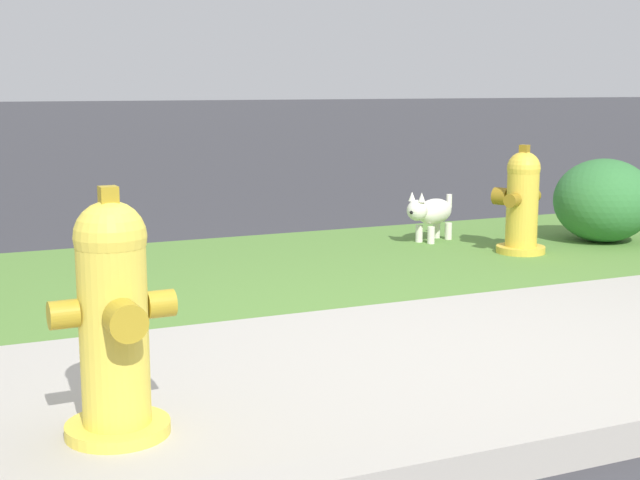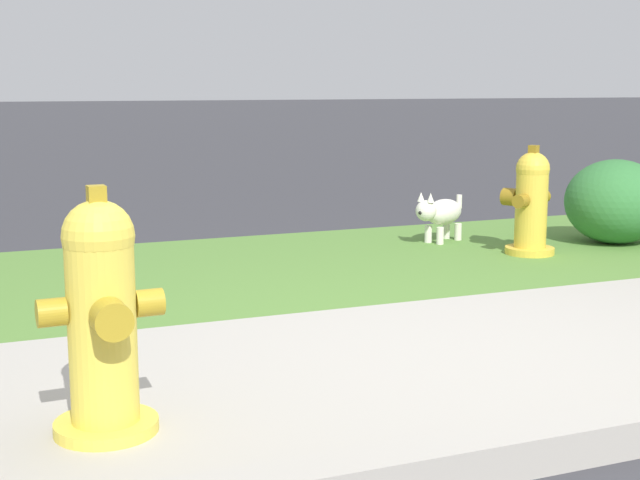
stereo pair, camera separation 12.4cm
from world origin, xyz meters
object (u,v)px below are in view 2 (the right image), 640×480
at_px(fire_hydrant_across_street, 531,203).
at_px(small_white_dog, 440,213).
at_px(shrub_bush_far_verge, 615,202).
at_px(fire_hydrant_at_driveway, 102,317).

xyz_separation_m(fire_hydrant_across_street, small_white_dog, (-0.33, 0.62, -0.14)).
relative_size(fire_hydrant_across_street, shrub_bush_far_verge, 1.03).
height_order(fire_hydrant_at_driveway, small_white_dog, fire_hydrant_at_driveway).
distance_m(fire_hydrant_across_street, shrub_bush_far_verge, 0.83).
relative_size(fire_hydrant_at_driveway, fire_hydrant_across_street, 1.12).
xyz_separation_m(small_white_dog, shrub_bush_far_verge, (1.15, -0.49, 0.09)).
bearing_deg(fire_hydrant_across_street, fire_hydrant_at_driveway, -173.94).
distance_m(fire_hydrant_at_driveway, small_white_dog, 3.93).
xyz_separation_m(fire_hydrant_at_driveway, fire_hydrant_across_street, (3.15, 2.12, -0.05)).
height_order(fire_hydrant_at_driveway, fire_hydrant_across_street, fire_hydrant_at_driveway).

